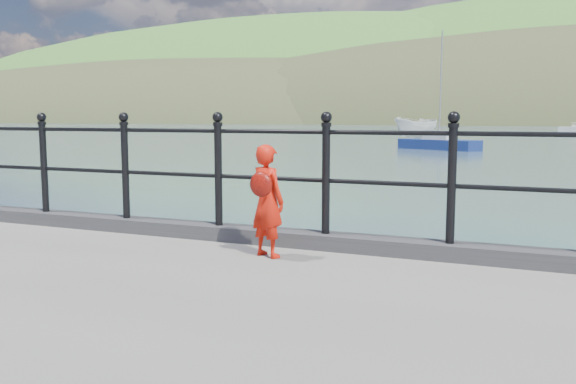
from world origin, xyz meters
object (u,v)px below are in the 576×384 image
at_px(railing, 270,164).
at_px(sailboat_port, 439,145).
at_px(launch_white, 416,128).
at_px(child, 267,200).

height_order(railing, sailboat_port, sailboat_port).
xyz_separation_m(railing, launch_white, (-9.53, 56.27, -0.70)).
distance_m(child, launch_white, 57.65).
xyz_separation_m(child, sailboat_port, (-4.48, 38.13, -1.19)).
height_order(child, sailboat_port, sailboat_port).
bearing_deg(launch_white, railing, -48.83).
bearing_deg(child, sailboat_port, -62.13).
xyz_separation_m(railing, child, (0.22, -0.55, -0.29)).
relative_size(railing, sailboat_port, 2.17).
bearing_deg(child, launch_white, -59.10).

